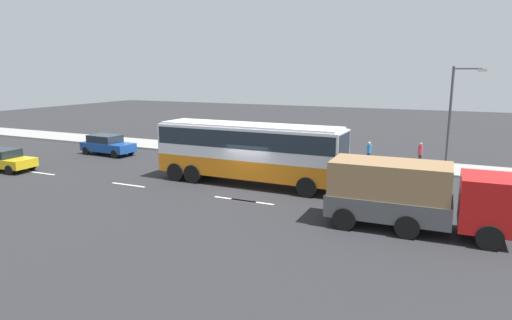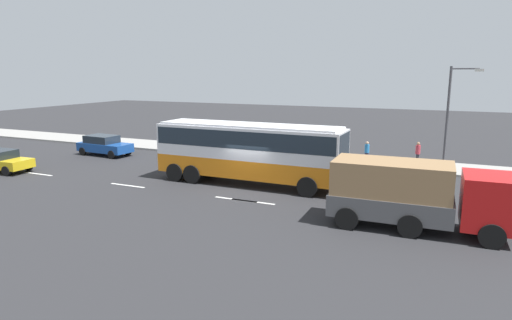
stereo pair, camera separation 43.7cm
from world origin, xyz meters
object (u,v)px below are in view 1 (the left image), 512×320
at_px(street_lamp, 454,112).
at_px(car_blue_saloon, 107,144).
at_px(coach_bus, 249,147).
at_px(cargo_truck, 414,194).
at_px(pedestrian_at_crossing, 420,153).
at_px(pedestrian_near_curb, 369,151).
at_px(car_yellow_taxi, 1,159).

bearing_deg(street_lamp, car_blue_saloon, -170.98).
bearing_deg(car_blue_saloon, street_lamp, 12.52).
distance_m(coach_bus, cargo_truck, 10.31).
bearing_deg(street_lamp, pedestrian_at_crossing, 147.35).
distance_m(cargo_truck, pedestrian_near_curb, 12.83).
relative_size(car_blue_saloon, car_yellow_taxi, 0.96).
bearing_deg(car_blue_saloon, pedestrian_near_curb, 16.27).
relative_size(coach_bus, cargo_truck, 1.53).
bearing_deg(pedestrian_near_curb, pedestrian_at_crossing, -58.40).
xyz_separation_m(pedestrian_at_crossing, street_lamp, (1.88, -1.21, 2.93)).
distance_m(cargo_truck, pedestrian_at_crossing, 12.86).
relative_size(coach_bus, pedestrian_near_curb, 7.11).
xyz_separation_m(coach_bus, pedestrian_at_crossing, (8.61, 8.84, -1.10)).
distance_m(car_blue_saloon, pedestrian_at_crossing, 23.50).
bearing_deg(cargo_truck, coach_bus, 155.56).
height_order(coach_bus, pedestrian_near_curb, coach_bus).
xyz_separation_m(car_blue_saloon, street_lamp, (24.81, 3.94, 3.20)).
xyz_separation_m(coach_bus, pedestrian_near_curb, (5.30, 8.15, -1.15)).
bearing_deg(car_blue_saloon, cargo_truck, -14.36).
distance_m(coach_bus, car_blue_saloon, 14.85).
distance_m(car_yellow_taxi, pedestrian_near_curb, 24.89).
height_order(car_yellow_taxi, pedestrian_at_crossing, pedestrian_at_crossing).
bearing_deg(cargo_truck, car_yellow_taxi, 177.53).
height_order(coach_bus, street_lamp, street_lamp).
distance_m(car_blue_saloon, pedestrian_near_curb, 20.12).
bearing_deg(car_blue_saloon, coach_bus, -10.98).
height_order(coach_bus, pedestrian_at_crossing, coach_bus).
relative_size(car_blue_saloon, pedestrian_at_crossing, 2.75).
xyz_separation_m(coach_bus, street_lamp, (10.49, 7.64, 1.83)).
relative_size(coach_bus, street_lamp, 1.67).
xyz_separation_m(coach_bus, cargo_truck, (9.49, -3.97, -0.64)).
bearing_deg(cargo_truck, pedestrian_near_curb, 107.33).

